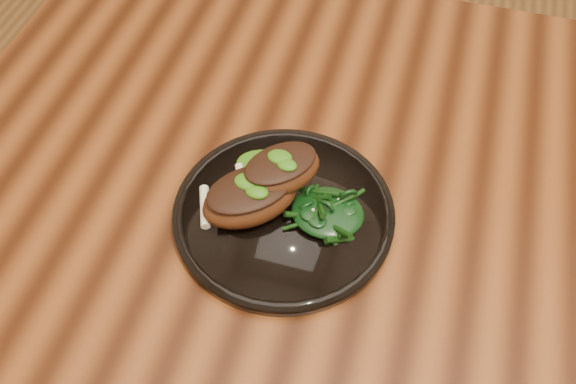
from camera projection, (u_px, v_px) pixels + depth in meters
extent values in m
cube|color=black|center=(570.00, 240.00, 0.75)|extent=(1.60, 0.80, 0.04)
cylinder|color=#35180C|center=(153.00, 130.00, 1.37)|extent=(0.06, 0.06, 0.71)
cylinder|color=black|center=(284.00, 214.00, 0.74)|extent=(0.26, 0.26, 0.01)
torus|color=black|center=(284.00, 213.00, 0.74)|extent=(0.25, 0.25, 0.01)
cylinder|color=black|center=(284.00, 212.00, 0.74)|extent=(0.17, 0.17, 0.00)
ellipsoid|color=#48210D|center=(250.00, 198.00, 0.72)|extent=(0.13, 0.13, 0.04)
ellipsoid|color=black|center=(250.00, 189.00, 0.70)|extent=(0.12, 0.11, 0.01)
cylinder|color=beige|center=(205.00, 207.00, 0.72)|extent=(0.03, 0.05, 0.01)
ellipsoid|color=#1D4F08|center=(249.00, 185.00, 0.70)|extent=(0.03, 0.02, 0.01)
ellipsoid|color=#48210D|center=(281.00, 172.00, 0.72)|extent=(0.11, 0.11, 0.04)
ellipsoid|color=black|center=(280.00, 163.00, 0.71)|extent=(0.10, 0.10, 0.01)
cylinder|color=beige|center=(242.00, 181.00, 0.72)|extent=(0.03, 0.05, 0.01)
ellipsoid|color=#1D4F08|center=(280.00, 160.00, 0.71)|extent=(0.03, 0.02, 0.01)
ellipsoid|color=#1D4F08|center=(271.00, 168.00, 0.77)|extent=(0.09, 0.06, 0.01)
ellipsoid|color=black|center=(328.00, 212.00, 0.72)|extent=(0.08, 0.07, 0.02)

